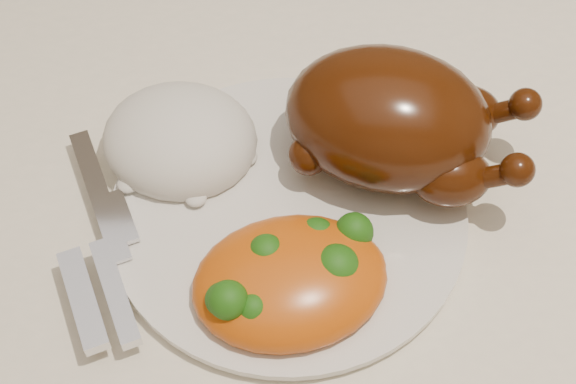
{
  "coord_description": "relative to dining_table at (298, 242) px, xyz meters",
  "views": [
    {
      "loc": [
        -0.02,
        -0.36,
        1.24
      ],
      "look_at": [
        -0.01,
        -0.04,
        0.8
      ],
      "focal_mm": 50.0,
      "sensor_mm": 36.0,
      "label": 1
    }
  ],
  "objects": [
    {
      "name": "cutlery",
      "position": [
        -0.13,
        -0.09,
        0.12
      ],
      "size": [
        0.07,
        0.18,
        0.01
      ],
      "rotation": [
        0.0,
        0.0,
        0.37
      ],
      "color": "silver",
      "rests_on": "dinner_plate"
    },
    {
      "name": "roast_chicken",
      "position": [
        0.06,
        -0.0,
        0.16
      ],
      "size": [
        0.19,
        0.14,
        0.09
      ],
      "rotation": [
        0.0,
        0.0,
        -0.28
      ],
      "color": "#421807",
      "rests_on": "dinner_plate"
    },
    {
      "name": "dinner_plate",
      "position": [
        -0.01,
        -0.04,
        0.11
      ],
      "size": [
        0.25,
        0.25,
        0.01
      ],
      "primitive_type": "cylinder",
      "rotation": [
        0.0,
        0.0,
        0.02
      ],
      "color": "silver",
      "rests_on": "tablecloth"
    },
    {
      "name": "dining_table",
      "position": [
        0.0,
        0.0,
        0.0
      ],
      "size": [
        1.6,
        0.9,
        0.76
      ],
      "color": "brown",
      "rests_on": "floor"
    },
    {
      "name": "rice_mound",
      "position": [
        -0.09,
        0.01,
        0.12
      ],
      "size": [
        0.14,
        0.13,
        0.06
      ],
      "rotation": [
        0.0,
        0.0,
        -0.26
      ],
      "color": "white",
      "rests_on": "dinner_plate"
    },
    {
      "name": "tablecloth",
      "position": [
        0.0,
        0.0,
        0.07
      ],
      "size": [
        1.73,
        1.03,
        0.18
      ],
      "color": "beige",
      "rests_on": "dining_table"
    },
    {
      "name": "mac_and_cheese",
      "position": [
        -0.01,
        -0.11,
        0.12
      ],
      "size": [
        0.15,
        0.12,
        0.05
      ],
      "rotation": [
        0.0,
        0.0,
        0.2
      ],
      "color": "#D65B0D",
      "rests_on": "dinner_plate"
    }
  ]
}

